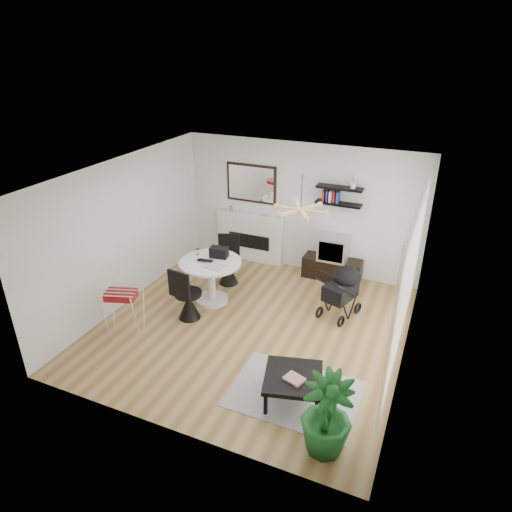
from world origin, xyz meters
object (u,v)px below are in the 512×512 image
at_px(crt_tv, 334,248).
at_px(potted_plant, 326,415).
at_px(fireplace, 250,231).
at_px(stroller, 342,293).
at_px(drying_rack, 124,310).
at_px(tv_console, 332,268).
at_px(dining_table, 211,275).
at_px(coffee_table, 293,378).

relative_size(crt_tv, potted_plant, 0.53).
bearing_deg(potted_plant, crt_tv, 103.75).
relative_size(fireplace, crt_tv, 3.76).
distance_m(stroller, potted_plant, 3.10).
relative_size(crt_tv, drying_rack, 0.68).
bearing_deg(tv_console, stroller, -68.50).
distance_m(fireplace, stroller, 2.78).
height_order(dining_table, potted_plant, potted_plant).
bearing_deg(drying_rack, potted_plant, -33.84).
height_order(coffee_table, potted_plant, potted_plant).
relative_size(dining_table, potted_plant, 1.05).
distance_m(crt_tv, stroller, 1.37).
height_order(tv_console, drying_rack, drying_rack).
height_order(drying_rack, potted_plant, potted_plant).
relative_size(tv_console, dining_table, 1.04).
xyz_separation_m(tv_console, coffee_table, (0.42, -3.65, 0.14)).
relative_size(fireplace, stroller, 2.16).
height_order(stroller, coffee_table, stroller).
distance_m(fireplace, tv_console, 1.97).
bearing_deg(dining_table, potted_plant, -40.86).
height_order(fireplace, tv_console, fireplace).
xyz_separation_m(fireplace, stroller, (2.40, -1.39, -0.26)).
bearing_deg(coffee_table, potted_plant, -45.68).
bearing_deg(coffee_table, crt_tv, 96.61).
relative_size(fireplace, potted_plant, 1.98).
bearing_deg(fireplace, coffee_table, -58.47).
bearing_deg(crt_tv, tv_console, 65.16).
height_order(tv_console, crt_tv, crt_tv).
xyz_separation_m(crt_tv, dining_table, (-1.85, -1.79, -0.15)).
bearing_deg(stroller, dining_table, -149.19).
bearing_deg(fireplace, crt_tv, -4.36).
height_order(tv_console, stroller, stroller).
bearing_deg(dining_table, stroller, 13.04).
bearing_deg(potted_plant, tv_console, 103.72).
bearing_deg(crt_tv, coffee_table, -83.39).
xyz_separation_m(dining_table, drying_rack, (-0.84, -1.47, -0.11)).
distance_m(dining_table, coffee_table, 2.94).
height_order(fireplace, stroller, fireplace).
xyz_separation_m(fireplace, potted_plant, (2.95, -4.44, -0.14)).
relative_size(drying_rack, stroller, 0.85).
bearing_deg(drying_rack, stroller, 14.01).
bearing_deg(fireplace, tv_console, -4.26).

